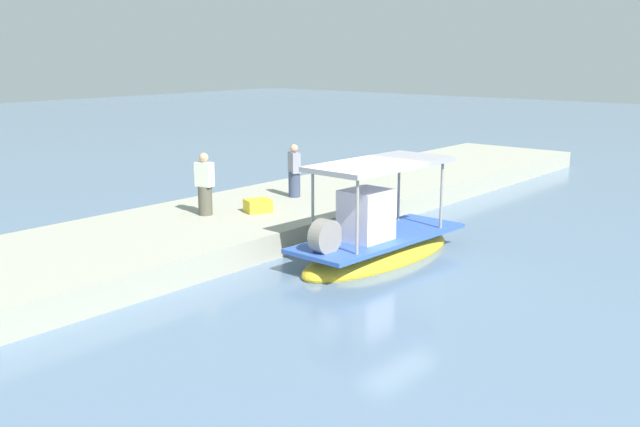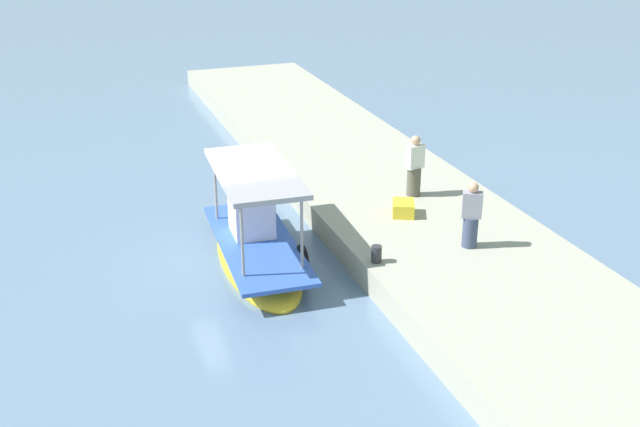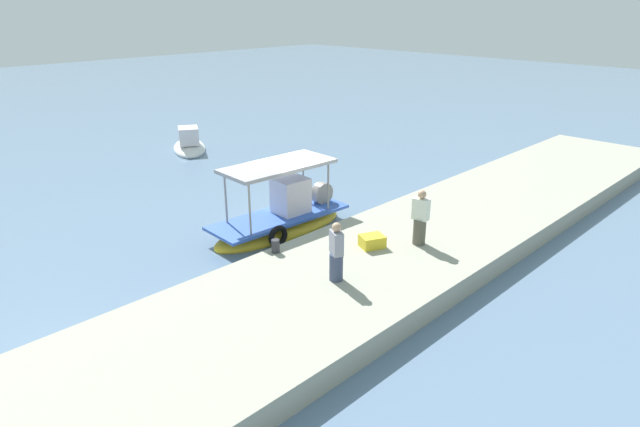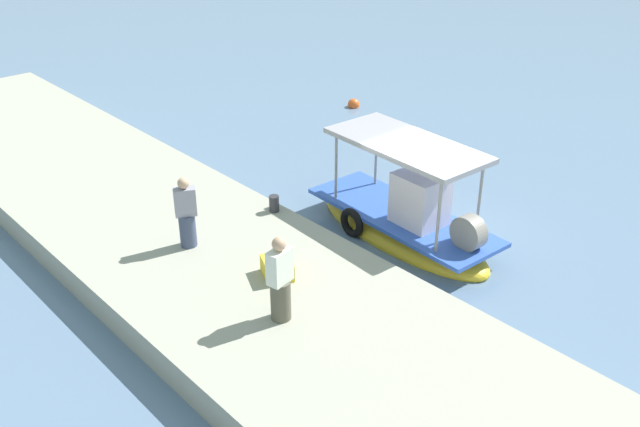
% 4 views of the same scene
% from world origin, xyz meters
% --- Properties ---
extents(ground_plane, '(120.00, 120.00, 0.00)m').
position_xyz_m(ground_plane, '(0.00, 0.00, 0.00)').
color(ground_plane, slate).
extents(dock_quay, '(36.00, 5.11, 0.65)m').
position_xyz_m(dock_quay, '(0.00, -4.72, 0.32)').
color(dock_quay, '#A4A390').
rests_on(dock_quay, ground_plane).
extents(main_fishing_boat, '(5.31, 2.03, 2.78)m').
position_xyz_m(main_fishing_boat, '(-0.53, -0.26, 0.43)').
color(main_fishing_boat, gold).
rests_on(main_fishing_boat, ground_plane).
extents(fisherman_near_bollard, '(0.49, 0.52, 1.62)m').
position_xyz_m(fisherman_near_bollard, '(-2.71, -4.88, 1.38)').
color(fisherman_near_bollard, '#3C4763').
rests_on(fisherman_near_bollard, dock_quay).
extents(fisherman_by_crate, '(0.45, 0.53, 1.71)m').
position_xyz_m(fisherman_by_crate, '(0.70, -5.09, 1.42)').
color(fisherman_by_crate, '#555243').
rests_on(fisherman_by_crate, dock_quay).
extents(mooring_bollard, '(0.24, 0.24, 0.39)m').
position_xyz_m(mooring_bollard, '(-2.73, -2.48, 0.84)').
color(mooring_bollard, '#2D2D33').
rests_on(mooring_bollard, dock_quay).
extents(cargo_crate, '(0.85, 0.78, 0.36)m').
position_xyz_m(cargo_crate, '(-0.46, -4.23, 0.83)').
color(cargo_crate, yellow).
rests_on(cargo_crate, dock_quay).
extents(moored_boat_near, '(3.38, 4.19, 1.55)m').
position_xyz_m(moored_boat_near, '(3.28, 11.49, 0.23)').
color(moored_boat_near, silver).
rests_on(moored_boat_near, ground_plane).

